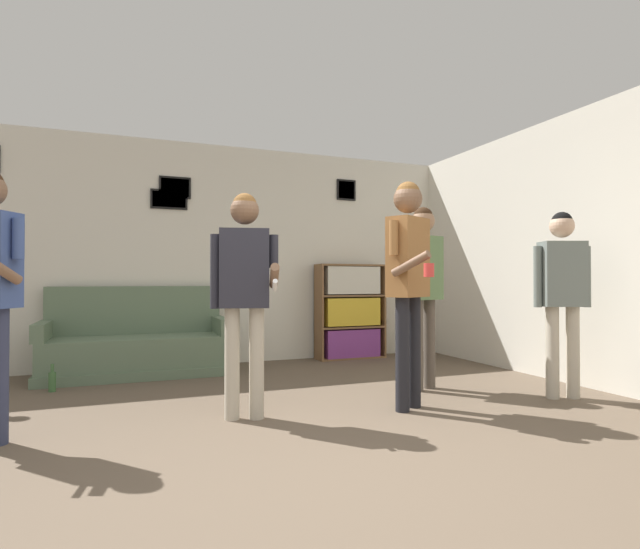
{
  "coord_description": "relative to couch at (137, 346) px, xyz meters",
  "views": [
    {
      "loc": [
        -0.96,
        -2.3,
        1.02
      ],
      "look_at": [
        0.69,
        1.94,
        1.08
      ],
      "focal_mm": 28.0,
      "sensor_mm": 36.0,
      "label": 1
    }
  ],
  "objects": [
    {
      "name": "wall_back",
      "position": [
        0.84,
        0.41,
        1.05
      ],
      "size": [
        8.69,
        0.08,
        2.7
      ],
      "color": "silver",
      "rests_on": "ground_plane"
    },
    {
      "name": "wall_right",
      "position": [
        4.02,
        -1.56,
        1.04
      ],
      "size": [
        0.06,
        6.28,
        2.7
      ],
      "color": "silver",
      "rests_on": "ground_plane"
    },
    {
      "name": "person_watcher_holding_cup",
      "position": [
        1.99,
        -2.35,
        0.83
      ],
      "size": [
        0.45,
        0.58,
        1.81
      ],
      "color": "black",
      "rests_on": "ground_plane"
    },
    {
      "name": "person_spectator_far_right",
      "position": [
        3.43,
        -2.52,
        0.68
      ],
      "size": [
        0.47,
        0.31,
        1.62
      ],
      "color": "#B7AD99",
      "rests_on": "ground_plane"
    },
    {
      "name": "bottle_on_floor",
      "position": [
        -0.74,
        -0.62,
        -0.21
      ],
      "size": [
        0.06,
        0.06,
        0.25
      ],
      "color": "#3D6638",
      "rests_on": "ground_plane"
    },
    {
      "name": "bookshelf",
      "position": [
        2.65,
        0.19,
        0.31
      ],
      "size": [
        0.92,
        0.3,
        1.24
      ],
      "color": "brown",
      "rests_on": "ground_plane"
    },
    {
      "name": "person_player_foreground_center",
      "position": [
        0.71,
        -2.16,
        0.72
      ],
      "size": [
        0.49,
        0.53,
        1.67
      ],
      "color": "#B7AD99",
      "rests_on": "ground_plane"
    },
    {
      "name": "couch",
      "position": [
        0.0,
        0.0,
        0.0
      ],
      "size": [
        1.92,
        0.8,
        0.96
      ],
      "color": "#5B7056",
      "rests_on": "ground_plane"
    },
    {
      "name": "ground_plane",
      "position": [
        0.85,
        -3.5,
        -0.31
      ],
      "size": [
        20.0,
        20.0,
        0.0
      ],
      "primitive_type": "plane",
      "color": "brown"
    },
    {
      "name": "person_spectator_near_bookshelf",
      "position": [
        2.5,
        -1.78,
        0.75
      ],
      "size": [
        0.48,
        0.3,
        1.72
      ],
      "color": "brown",
      "rests_on": "ground_plane"
    }
  ]
}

